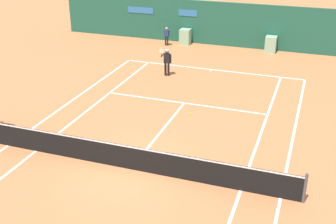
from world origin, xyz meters
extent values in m
plane|color=#C67042|center=(0.00, 0.00, 0.00)|extent=(80.00, 80.00, 0.00)
cube|color=white|center=(0.00, 11.70, 0.00)|extent=(10.60, 0.10, 0.01)
cube|color=white|center=(-5.30, 0.00, 0.00)|extent=(0.10, 23.40, 0.01)
cube|color=white|center=(-4.00, 0.00, 0.00)|extent=(0.10, 23.40, 0.01)
cube|color=white|center=(4.00, 0.00, 0.00)|extent=(0.10, 23.40, 0.01)
cube|color=white|center=(5.30, 0.00, 0.00)|extent=(0.10, 23.40, 0.01)
cube|color=white|center=(0.00, 6.40, 0.00)|extent=(8.00, 0.10, 0.01)
cube|color=white|center=(0.00, 3.20, 0.00)|extent=(0.10, 6.40, 0.01)
cube|color=white|center=(0.00, 11.55, 0.00)|extent=(0.10, 0.24, 0.01)
cylinder|color=#4C4C51|center=(6.00, 0.00, 0.53)|extent=(0.10, 0.10, 1.07)
cube|color=black|center=(0.00, 0.00, 0.47)|extent=(12.00, 0.03, 0.95)
cube|color=white|center=(0.00, 0.00, 0.92)|extent=(12.00, 0.04, 0.06)
cube|color=#1E5642|center=(0.00, 17.00, 1.48)|extent=(25.00, 0.24, 2.96)
cube|color=#2D6BA8|center=(-3.09, 16.86, 2.09)|extent=(1.34, 0.02, 0.44)
cube|color=#2D6BA8|center=(-6.64, 16.86, 2.04)|extent=(1.96, 0.02, 0.44)
cube|color=#8CB793|center=(-3.12, 16.45, 0.53)|extent=(0.71, 0.70, 1.05)
cube|color=#8CB793|center=(2.76, 16.45, 0.53)|extent=(0.70, 0.70, 1.05)
cylinder|color=black|center=(-2.04, 9.86, 0.38)|extent=(0.12, 0.12, 0.77)
cylinder|color=black|center=(-2.21, 9.83, 0.38)|extent=(0.12, 0.12, 0.77)
cube|color=black|center=(-2.12, 9.85, 1.03)|extent=(0.37, 0.24, 0.54)
sphere|color=brown|center=(-2.12, 9.85, 1.41)|extent=(0.21, 0.21, 0.21)
cylinder|color=white|center=(-2.12, 9.85, 1.49)|extent=(0.20, 0.20, 0.06)
cylinder|color=black|center=(-1.91, 9.88, 0.99)|extent=(0.08, 0.08, 0.52)
cylinder|color=brown|center=(-2.29, 9.56, 1.25)|extent=(0.16, 0.52, 0.08)
cylinder|color=black|center=(-2.26, 9.30, 1.36)|extent=(0.03, 0.03, 0.22)
torus|color=yellow|center=(-2.26, 9.30, 1.61)|extent=(0.30, 0.07, 0.30)
cylinder|color=silver|center=(-2.26, 9.30, 1.61)|extent=(0.26, 0.04, 0.26)
cylinder|color=black|center=(-4.15, 15.67, 0.32)|extent=(0.11, 0.11, 0.65)
cylinder|color=black|center=(-4.30, 15.67, 0.32)|extent=(0.11, 0.11, 0.65)
cube|color=navy|center=(-4.22, 15.67, 0.87)|extent=(0.29, 0.17, 0.45)
sphere|color=tan|center=(-4.22, 15.67, 1.19)|extent=(0.18, 0.18, 0.18)
cylinder|color=navy|center=(-4.05, 15.67, 0.84)|extent=(0.07, 0.07, 0.44)
cylinder|color=navy|center=(-4.40, 15.67, 0.84)|extent=(0.07, 0.07, 0.44)
sphere|color=#CCE033|center=(0.66, 5.24, 0.03)|extent=(0.07, 0.07, 0.07)
sphere|color=#CCE033|center=(-4.10, 9.46, 0.03)|extent=(0.07, 0.07, 0.07)
camera|label=1|loc=(5.83, -12.41, 8.45)|focal=47.26mm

